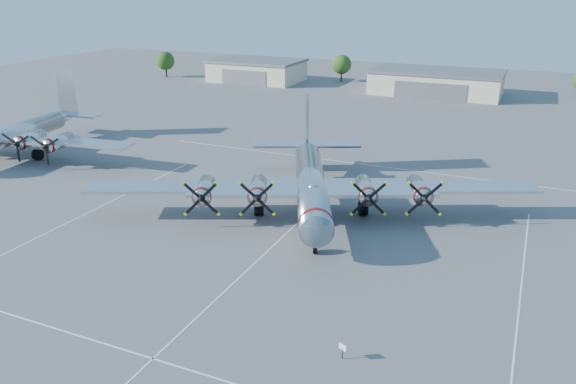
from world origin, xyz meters
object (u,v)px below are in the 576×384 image
at_px(main_bomber_b29, 310,208).
at_px(bomber_west, 21,154).
at_px(hangar_west, 257,70).
at_px(tree_west, 342,65).
at_px(hangar_center, 436,82).
at_px(tree_far_west, 165,61).
at_px(info_placard, 343,349).

bearing_deg(main_bomber_b29, bomber_west, 153.07).
bearing_deg(bomber_west, hangar_west, 82.06).
relative_size(tree_west, main_bomber_b29, 0.14).
height_order(hangar_center, main_bomber_b29, hangar_center).
xyz_separation_m(hangar_west, tree_west, (20.00, 8.04, 1.51)).
height_order(hangar_center, tree_far_west, tree_far_west).
bearing_deg(main_bomber_b29, hangar_center, 65.71).
bearing_deg(main_bomber_b29, tree_far_west, 110.50).
height_order(tree_far_west, info_placard, tree_far_west).
height_order(main_bomber_b29, info_placard, main_bomber_b29).
relative_size(tree_far_west, main_bomber_b29, 0.14).
xyz_separation_m(hangar_center, tree_west, (-25.00, 8.04, 1.51)).
bearing_deg(info_placard, hangar_west, 144.12).
relative_size(hangar_center, main_bomber_b29, 0.60).
height_order(tree_west, bomber_west, tree_west).
relative_size(hangar_west, hangar_center, 0.79).
bearing_deg(info_placard, tree_west, 133.23).
height_order(tree_far_west, main_bomber_b29, tree_far_west).
height_order(hangar_center, bomber_west, hangar_center).
height_order(hangar_west, main_bomber_b29, hangar_west).
height_order(tree_west, info_placard, tree_west).
bearing_deg(tree_west, bomber_west, -105.38).
bearing_deg(hangar_center, bomber_west, -123.06).
height_order(bomber_west, info_placard, bomber_west).
relative_size(main_bomber_b29, info_placard, 41.24).
bearing_deg(hangar_center, tree_far_west, -176.76).
bearing_deg(tree_west, hangar_center, -17.82).
height_order(hangar_west, tree_far_west, tree_far_west).
xyz_separation_m(tree_far_west, tree_west, (45.00, 12.00, 0.00)).
height_order(hangar_west, info_placard, hangar_west).
xyz_separation_m(hangar_west, tree_far_west, (-25.00, -3.96, 1.51)).
bearing_deg(main_bomber_b29, tree_west, 82.55).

